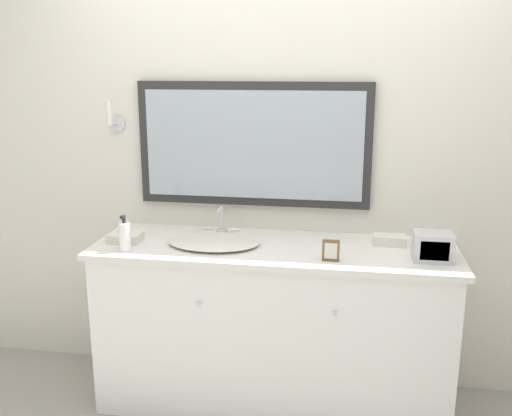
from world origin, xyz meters
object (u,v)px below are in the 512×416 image
at_px(sink_basin, 214,241).
at_px(picture_frame, 331,251).
at_px(soap_bottle, 125,236).
at_px(appliance_box, 433,246).

height_order(sink_basin, picture_frame, sink_basin).
relative_size(soap_bottle, picture_frame, 1.75).
relative_size(sink_basin, appliance_box, 2.60).
distance_m(soap_bottle, appliance_box, 1.52).
bearing_deg(sink_basin, appliance_box, -3.42).
distance_m(soap_bottle, picture_frame, 1.03).
relative_size(sink_basin, soap_bottle, 2.57).
relative_size(soap_bottle, appliance_box, 1.01).
distance_m(sink_basin, appliance_box, 1.10).
relative_size(appliance_box, picture_frame, 1.73).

